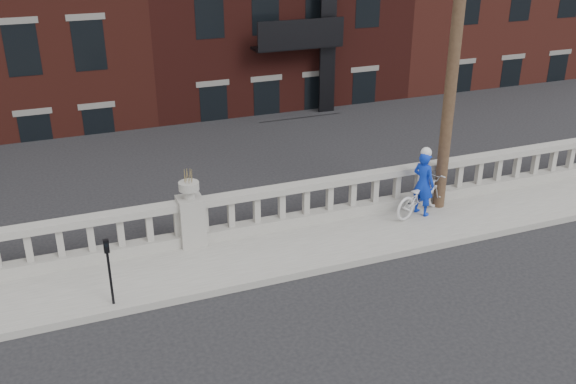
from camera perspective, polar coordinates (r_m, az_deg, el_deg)
name	(u,v)px	position (r m, az deg, el deg)	size (l,w,h in m)	color
ground	(249,353)	(11.34, -3.52, -14.09)	(120.00, 120.00, 0.00)	black
sidewalk	(204,266)	(13.71, -7.50, -6.54)	(32.00, 2.20, 0.15)	gray
balustrade	(191,223)	(14.25, -8.59, -2.75)	(28.00, 0.34, 1.03)	gray
planter_pedestal	(191,215)	(14.17, -8.64, -2.07)	(0.55, 0.55, 1.76)	gray
lower_level	(102,10)	(32.04, -16.18, 15.25)	(80.00, 44.00, 20.80)	#605E59
parking_meter_d	(109,265)	(12.27, -15.65, -6.23)	(0.10, 0.09, 1.36)	black
bicycle	(421,196)	(15.82, 11.76, -0.32)	(0.62, 1.77, 0.93)	silver
cyclist	(423,183)	(15.67, 11.94, 0.77)	(0.58, 0.38, 1.60)	#0C2EBE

